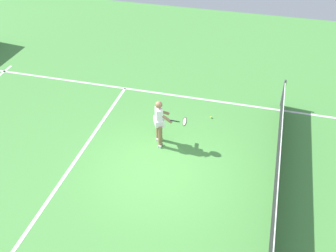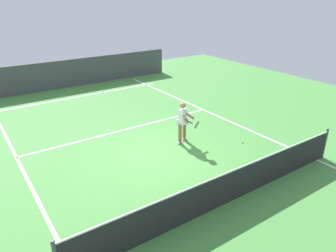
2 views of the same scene
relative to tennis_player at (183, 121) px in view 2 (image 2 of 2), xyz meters
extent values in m
plane|color=#4C9342|center=(1.23, 0.27, -0.85)|extent=(26.64, 26.64, 0.00)
cube|color=#47474C|center=(1.23, -9.68, -0.06)|extent=(13.23, 0.24, 1.58)
cube|color=white|center=(1.23, -7.48, -0.84)|extent=(9.23, 0.10, 0.01)
cube|color=white|center=(1.23, -2.23, -0.84)|extent=(8.23, 0.10, 0.01)
cube|color=white|center=(-2.88, 0.27, -0.84)|extent=(0.10, 18.50, 0.01)
cube|color=white|center=(5.35, 0.27, -0.84)|extent=(0.10, 18.50, 0.01)
cylinder|color=#4C4C51|center=(-3.18, 3.60, -0.32)|extent=(0.08, 0.08, 1.06)
cube|color=#232326|center=(1.23, 3.60, -0.38)|extent=(8.75, 0.02, 0.94)
cube|color=white|center=(1.23, 3.60, 0.11)|extent=(8.75, 0.02, 0.04)
cylinder|color=#8C6647|center=(-0.16, -0.11, -0.46)|extent=(0.13, 0.13, 0.78)
cylinder|color=#8C6647|center=(0.17, 0.05, -0.46)|extent=(0.13, 0.13, 0.78)
cube|color=white|center=(-0.16, -0.11, -0.81)|extent=(0.20, 0.10, 0.08)
cube|color=white|center=(0.17, 0.05, -0.81)|extent=(0.20, 0.10, 0.08)
cube|color=white|center=(0.01, -0.03, 0.19)|extent=(0.38, 0.32, 0.52)
cube|color=white|center=(0.01, -0.03, -0.01)|extent=(0.48, 0.43, 0.20)
sphere|color=#8C6647|center=(0.01, -0.03, 0.59)|extent=(0.22, 0.22, 0.22)
cylinder|color=#8C6647|center=(-0.20, 0.04, 0.21)|extent=(0.43, 0.37, 0.37)
cylinder|color=#8C6647|center=(0.07, 0.17, 0.21)|extent=(0.10, 0.48, 0.37)
cylinder|color=black|center=(0.12, 0.50, 0.17)|extent=(0.16, 0.28, 0.14)
torus|color=black|center=(-0.01, 0.77, 0.11)|extent=(0.31, 0.23, 0.28)
cylinder|color=beige|center=(-0.01, 0.77, 0.11)|extent=(0.25, 0.19, 0.23)
sphere|color=#D1E533|center=(-1.77, 1.32, -0.81)|extent=(0.07, 0.07, 0.07)
camera|label=1|loc=(9.72, 2.86, 7.19)|focal=43.61mm
camera|label=2|loc=(6.42, 8.41, 4.34)|focal=33.79mm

